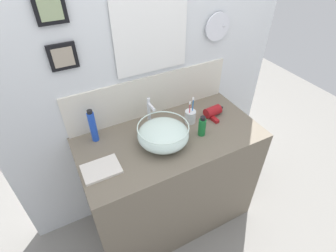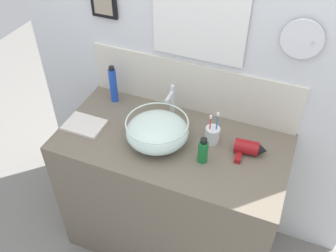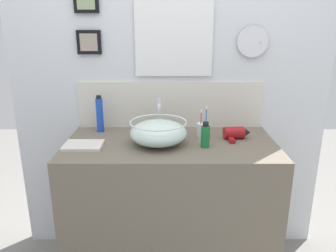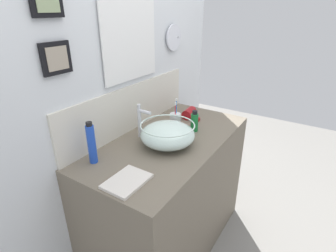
# 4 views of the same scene
# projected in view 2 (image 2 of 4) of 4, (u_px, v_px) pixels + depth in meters

# --- Properties ---
(ground_plane) EXTENTS (6.00, 6.00, 0.00)m
(ground_plane) POSITION_uv_depth(u_px,v_px,m) (171.00, 236.00, 2.57)
(ground_plane) COLOR gray
(vanity_counter) EXTENTS (1.23, 0.61, 0.89)m
(vanity_counter) POSITION_uv_depth(u_px,v_px,m) (171.00, 195.00, 2.27)
(vanity_counter) COLOR #6B6051
(vanity_counter) RESTS_ON ground
(back_panel) EXTENTS (2.08, 0.10, 2.58)m
(back_panel) POSITION_uv_depth(u_px,v_px,m) (196.00, 45.00, 1.95)
(back_panel) COLOR silver
(back_panel) RESTS_ON ground
(glass_bowl_sink) EXTENTS (0.33, 0.33, 0.14)m
(glass_bowl_sink) POSITION_uv_depth(u_px,v_px,m) (157.00, 131.00, 1.93)
(glass_bowl_sink) COLOR silver
(glass_bowl_sink) RESTS_ON vanity_counter
(faucet) EXTENTS (0.02, 0.10, 0.22)m
(faucet) POSITION_uv_depth(u_px,v_px,m) (172.00, 101.00, 2.03)
(faucet) COLOR silver
(faucet) RESTS_ON vanity_counter
(hair_drier) EXTENTS (0.17, 0.14, 0.07)m
(hair_drier) POSITION_uv_depth(u_px,v_px,m) (249.00, 148.00, 1.89)
(hair_drier) COLOR maroon
(hair_drier) RESTS_ON vanity_counter
(toothbrush_cup) EXTENTS (0.08, 0.08, 0.20)m
(toothbrush_cup) POSITION_uv_depth(u_px,v_px,m) (212.00, 135.00, 1.94)
(toothbrush_cup) COLOR silver
(toothbrush_cup) RESTS_ON vanity_counter
(shampoo_bottle) EXTENTS (0.05, 0.05, 0.15)m
(shampoo_bottle) POSITION_uv_depth(u_px,v_px,m) (203.00, 151.00, 1.83)
(shampoo_bottle) COLOR #197233
(shampoo_bottle) RESTS_ON vanity_counter
(soap_dispenser) EXTENTS (0.04, 0.04, 0.24)m
(soap_dispenser) POSITION_uv_depth(u_px,v_px,m) (113.00, 85.00, 2.17)
(soap_dispenser) COLOR blue
(soap_dispenser) RESTS_ON vanity_counter
(hand_towel) EXTENTS (0.21, 0.16, 0.02)m
(hand_towel) POSITION_uv_depth(u_px,v_px,m) (84.00, 125.00, 2.06)
(hand_towel) COLOR silver
(hand_towel) RESTS_ON vanity_counter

